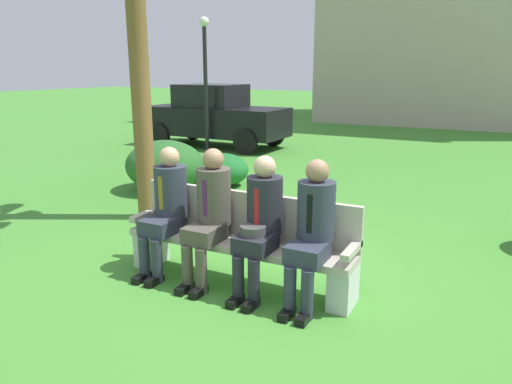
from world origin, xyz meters
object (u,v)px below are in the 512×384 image
object	(u,v)px
parked_car_near	(215,116)
street_lamp	(205,70)
seated_man_centerleft	(210,209)
seated_man_centerright	(260,219)
shrub_far_lawn	(165,165)
seated_man_rightmost	(312,226)
shrub_near_bench	(223,170)
park_bench	(241,240)
seated_man_leftmost	(166,204)

from	to	relation	value
parked_car_near	street_lamp	size ratio (longest dim) A/B	1.19
seated_man_centerleft	seated_man_centerright	bearing A→B (deg)	-0.83
seated_man_centerright	shrub_far_lawn	bearing A→B (deg)	139.51
seated_man_rightmost	shrub_near_bench	bearing A→B (deg)	130.74
park_bench	shrub_near_bench	distance (m)	4.10
seated_man_centerright	shrub_far_lawn	distance (m)	4.32
seated_man_leftmost	street_lamp	xyz separation A→B (m)	(-3.69, 6.47, 1.31)
seated_man_centerleft	shrub_near_bench	bearing A→B (deg)	119.17
shrub_near_bench	shrub_far_lawn	bearing A→B (deg)	-134.63
seated_man_centerleft	seated_man_rightmost	size ratio (longest dim) A/B	1.01
seated_man_centerright	seated_man_rightmost	xyz separation A→B (m)	(0.51, 0.01, 0.01)
shrub_far_lawn	street_lamp	xyz separation A→B (m)	(-1.50, 3.68, 1.61)
seated_man_rightmost	shrub_far_lawn	size ratio (longest dim) A/B	0.94
park_bench	street_lamp	xyz separation A→B (m)	(-4.49, 6.35, 1.61)
shrub_far_lawn	parked_car_near	xyz separation A→B (m)	(-1.82, 4.60, 0.40)
seated_man_leftmost	shrub_near_bench	distance (m)	3.85
shrub_far_lawn	seated_man_centerleft	bearing A→B (deg)	-45.77
park_bench	seated_man_centerright	size ratio (longest dim) A/B	1.80
park_bench	shrub_near_bench	size ratio (longest dim) A/B	2.51
seated_man_centerleft	parked_car_near	xyz separation A→B (m)	(-4.54, 7.39, 0.09)
shrub_far_lawn	seated_man_leftmost	bearing A→B (deg)	-51.94
seated_man_centerright	shrub_near_bench	world-z (taller)	seated_man_centerright
seated_man_centerleft	parked_car_near	size ratio (longest dim) A/B	0.34
park_bench	seated_man_centerleft	size ratio (longest dim) A/B	1.77
seated_man_centerleft	street_lamp	distance (m)	7.83
park_bench	shrub_far_lawn	world-z (taller)	park_bench
seated_man_centerleft	parked_car_near	distance (m)	8.67
seated_man_leftmost	seated_man_rightmost	distance (m)	1.61
seated_man_rightmost	shrub_near_bench	world-z (taller)	seated_man_rightmost
park_bench	seated_man_rightmost	distance (m)	0.86
shrub_near_bench	parked_car_near	bearing A→B (deg)	123.59
shrub_far_lawn	shrub_near_bench	bearing A→B (deg)	45.37
seated_man_centerright	street_lamp	bearing A→B (deg)	126.39
seated_man_centerright	seated_man_rightmost	world-z (taller)	seated_man_rightmost
seated_man_centerleft	seated_man_rightmost	distance (m)	1.08
seated_man_leftmost	seated_man_rightmost	size ratio (longest dim) A/B	0.99
seated_man_centerleft	shrub_near_bench	distance (m)	4.08
seated_man_centerleft	seated_man_centerright	world-z (taller)	seated_man_centerleft
shrub_far_lawn	parked_car_near	distance (m)	4.96
shrub_near_bench	seated_man_rightmost	bearing A→B (deg)	-49.26
park_bench	shrub_far_lawn	bearing A→B (deg)	138.31
seated_man_centerleft	seated_man_rightmost	bearing A→B (deg)	-0.08
seated_man_centerright	parked_car_near	distance (m)	8.99
park_bench	parked_car_near	distance (m)	8.72
park_bench	seated_man_centerright	bearing A→B (deg)	-25.10
seated_man_centerright	parked_car_near	size ratio (longest dim) A/B	0.33
seated_man_centerright	seated_man_rightmost	distance (m)	0.51
street_lamp	seated_man_centerright	bearing A→B (deg)	-53.61
shrub_near_bench	parked_car_near	xyz separation A→B (m)	(-2.56, 3.85, 0.54)
seated_man_leftmost	street_lamp	world-z (taller)	street_lamp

